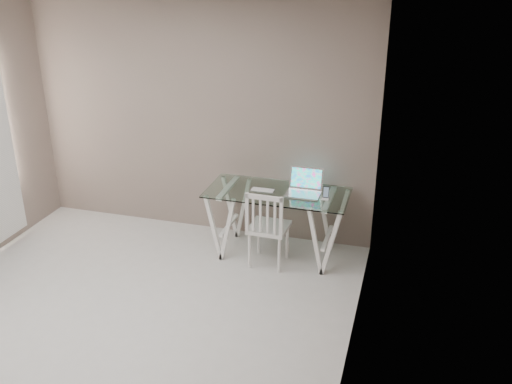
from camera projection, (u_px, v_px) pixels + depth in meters
The scene contains 7 objects.
room at pixel (82, 148), 4.31m from camera, with size 4.50×4.52×2.71m.
desk at pixel (277, 223), 6.15m from camera, with size 1.50×0.70×0.75m.
chair at pixel (267, 226), 5.87m from camera, with size 0.41×0.41×0.87m.
laptop at pixel (304, 187), 5.97m from camera, with size 0.35×0.32×0.24m.
keyboard at pixel (263, 190), 6.04m from camera, with size 0.26×0.11×0.01m, color silver.
mouse at pixel (273, 199), 5.78m from camera, with size 0.12×0.07×0.04m, color white.
phone_dock at pixel (326, 196), 5.82m from camera, with size 0.07×0.07×0.14m.
Camera 1 is at (2.34, -3.55, 3.10)m, focal length 40.00 mm.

